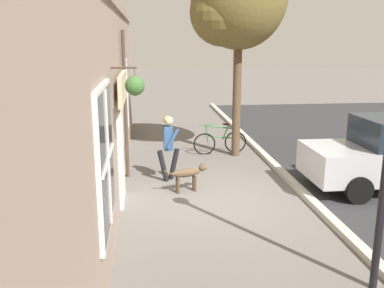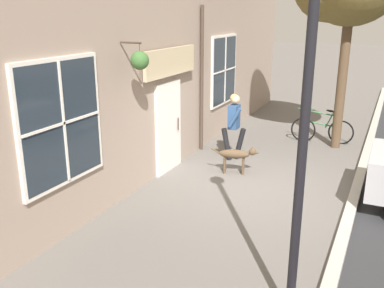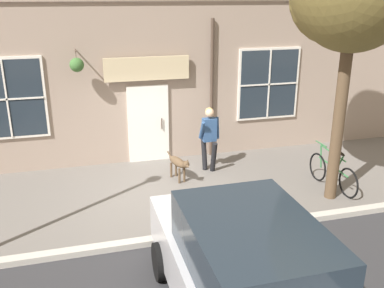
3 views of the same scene
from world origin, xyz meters
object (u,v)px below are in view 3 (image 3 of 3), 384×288
pedestrian_walking (209,133)px  parked_car_mid_block (246,275)px  dog_on_leash (179,163)px  leaning_bicycle (332,173)px

pedestrian_walking → parked_car_mid_block: size_ratio=0.39×
dog_on_leash → pedestrian_walking: bearing=114.7°
parked_car_mid_block → dog_on_leash: bearing=176.6°
pedestrian_walking → parked_car_mid_block: 5.60m
leaning_bicycle → parked_car_mid_block: size_ratio=0.40×
pedestrian_walking → leaning_bicycle: pedestrian_walking is taller
parked_car_mid_block → pedestrian_walking: bearing=167.5°
dog_on_leash → parked_car_mid_block: parked_car_mid_block is taller
pedestrian_walking → dog_on_leash: pedestrian_walking is taller
leaning_bicycle → dog_on_leash: bearing=-111.7°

